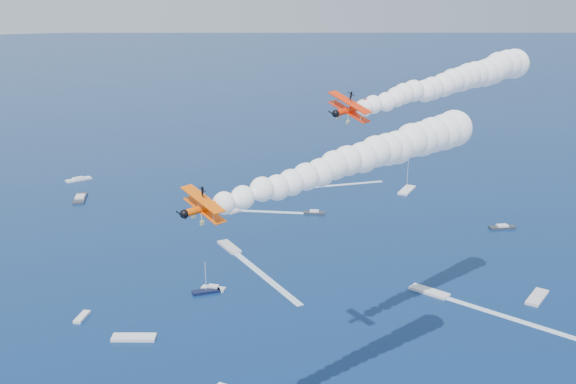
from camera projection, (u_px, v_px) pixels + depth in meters
name	position (u px, v px, depth m)	size (l,w,h in m)	color
biplane_lead	(350.00, 110.00, 109.32)	(7.60, 8.52, 5.13)	#F82A05
biplane_trail	(206.00, 207.00, 83.31)	(7.00, 7.85, 4.73)	#FF5A05
smoke_trail_lead	(447.00, 83.00, 124.31)	(47.32, 21.72, 9.75)	white
smoke_trail_trail	(355.00, 160.00, 97.54)	(47.94, 19.99, 9.75)	white
spectator_boats	(227.00, 245.00, 206.55)	(206.57, 180.09, 0.70)	#2C333B
boat_wakes	(332.00, 238.00, 212.58)	(77.80, 135.57, 0.04)	white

